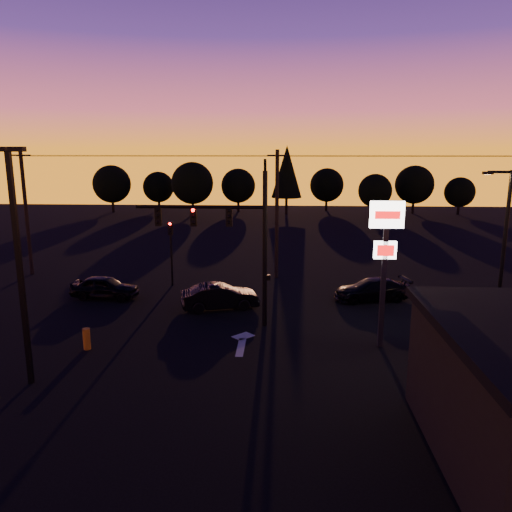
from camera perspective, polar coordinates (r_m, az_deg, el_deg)
The scene contains 23 objects.
ground at distance 22.76m, azimuth -3.22°, elevation -11.32°, with size 120.00×120.00×0.00m, color black.
lane_arrow at distance 24.25m, azimuth -1.61°, elevation -9.77°, with size 1.20×3.10×0.01m.
traffic_signal_mast at distance 25.20m, azimuth -2.62°, elevation 2.74°, with size 6.79×0.52×8.58m.
secondary_signal at distance 33.63m, azimuth -9.69°, elevation 1.38°, with size 0.30×0.31×4.35m.
parking_lot_light at distance 20.63m, azimuth -25.55°, elevation 0.36°, with size 1.25×0.30×9.14m.
pylon_sign at distance 23.11m, azimuth 14.57°, elevation 1.43°, with size 1.50×0.28×6.80m.
streetlight at distance 29.07m, azimuth 26.40°, elevation 1.71°, with size 1.55×0.35×8.00m.
utility_pole_0 at distance 39.53m, azimuth -24.78°, elevation 4.58°, with size 1.40×0.26×9.00m.
utility_pole_1 at distance 35.03m, azimuth 2.40°, elevation 4.84°, with size 1.40×0.26×9.00m.
power_wires at distance 34.75m, azimuth 2.45°, elevation 11.36°, with size 36.00×1.22×0.07m.
bollard at distance 24.51m, azimuth -18.79°, elevation -8.96°, with size 0.33×0.33×1.00m, color #C67611.
tree_0 at distance 74.98m, azimuth -16.16°, elevation 7.90°, with size 5.36×5.36×6.74m.
tree_1 at distance 76.20m, azimuth -11.09°, elevation 7.74°, with size 4.54×4.54×5.71m.
tree_2 at distance 70.00m, azimuth -7.29°, elevation 8.26°, with size 5.77×5.78×7.26m.
tree_3 at distance 73.21m, azimuth -2.05°, elevation 8.03°, with size 4.95×4.95×6.22m.
tree_4 at distance 69.82m, azimuth 3.54°, elevation 9.60°, with size 4.18×4.18×9.50m.
tree_5 at distance 75.23m, azimuth 8.10°, elevation 8.03°, with size 4.95×4.95×6.22m.
tree_6 at distance 70.13m, azimuth 13.45°, elevation 7.27°, with size 4.54×4.54×5.71m.
tree_7 at distance 74.31m, azimuth 17.65°, elevation 7.77°, with size 5.36×5.36×6.74m.
tree_8 at distance 75.16m, azimuth 22.25°, elevation 6.77°, with size 4.12×4.12×5.19m.
car_left at distance 32.16m, azimuth -16.89°, elevation -3.43°, with size 1.66×4.12×1.40m, color black.
car_mid at distance 28.86m, azimuth -4.14°, elevation -4.64°, with size 1.55×4.43×1.46m, color black.
car_right at distance 31.23m, azimuth 13.11°, elevation -3.74°, with size 1.86×4.58×1.33m, color black.
Camera 1 is at (2.32, -20.74, 9.08)m, focal length 35.00 mm.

